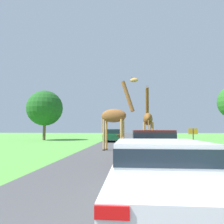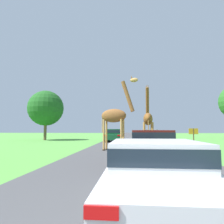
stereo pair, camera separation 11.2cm
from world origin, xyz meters
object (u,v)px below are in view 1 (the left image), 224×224
at_px(giraffe_near_road, 116,115).
at_px(car_verge_right, 113,135).
at_px(sign_post, 193,134).
at_px(car_queue_right, 150,134).
at_px(tree_centre_back, 45,108).
at_px(giraffe_companion, 148,119).
at_px(car_far_ahead, 154,137).
at_px(car_lead_maroon, 159,171).
at_px(car_queue_left, 152,145).

xyz_separation_m(giraffe_near_road, car_verge_right, (-1.03, 10.17, -1.68)).
bearing_deg(sign_post, car_queue_right, 97.87).
height_order(car_verge_right, tree_centre_back, tree_centre_back).
relative_size(giraffe_companion, car_queue_right, 1.09).
height_order(giraffe_companion, car_far_ahead, giraffe_companion).
bearing_deg(tree_centre_back, sign_post, -32.70).
relative_size(giraffe_near_road, car_far_ahead, 1.13).
relative_size(car_verge_right, sign_post, 2.81).
distance_m(giraffe_companion, car_lead_maroon, 10.53).
bearing_deg(car_queue_right, car_verge_right, -134.10).
relative_size(car_far_ahead, tree_centre_back, 0.67).
height_order(car_queue_right, tree_centre_back, tree_centre_back).
distance_m(car_lead_maroon, sign_post, 12.73).
bearing_deg(car_verge_right, sign_post, -50.17).
distance_m(giraffe_near_road, car_lead_maroon, 10.31).
bearing_deg(car_verge_right, car_lead_maroon, -82.87).
bearing_deg(tree_centre_back, giraffe_companion, -43.28).
relative_size(car_far_ahead, sign_post, 2.98).
bearing_deg(sign_post, car_queue_left, -119.53).
distance_m(giraffe_near_road, car_far_ahead, 9.64).
bearing_deg(tree_centre_back, car_queue_right, 11.06).
bearing_deg(giraffe_companion, car_queue_left, -89.85).
distance_m(giraffe_near_road, car_verge_right, 10.36).
distance_m(car_queue_right, car_far_ahead, 6.66).
bearing_deg(car_far_ahead, car_queue_right, 87.77).
bearing_deg(sign_post, tree_centre_back, 147.30).
bearing_deg(giraffe_companion, giraffe_near_road, -167.44).
bearing_deg(tree_centre_back, giraffe_near_road, -49.63).
xyz_separation_m(car_lead_maroon, sign_post, (4.35, 11.96, 0.39)).
height_order(car_lead_maroon, car_queue_right, car_queue_right).
bearing_deg(car_lead_maroon, tree_centre_back, 118.27).
xyz_separation_m(car_queue_left, tree_centre_back, (-12.56, 17.48, 3.61)).
bearing_deg(car_far_ahead, car_queue_left, -97.49).
height_order(giraffe_near_road, car_lead_maroon, giraffe_near_road).
relative_size(giraffe_companion, car_far_ahead, 1.09).
xyz_separation_m(giraffe_companion, car_queue_right, (1.72, 15.00, -1.45)).
bearing_deg(car_queue_left, car_far_ahead, 82.51).
distance_m(car_verge_right, tree_centre_back, 10.50).
xyz_separation_m(car_far_ahead, car_verge_right, (-4.76, 1.47, 0.14)).
distance_m(giraffe_near_road, tree_centre_back, 16.51).
relative_size(giraffe_companion, car_verge_right, 1.15).
xyz_separation_m(giraffe_companion, car_lead_maroon, (-0.77, -10.39, -1.54)).
bearing_deg(car_verge_right, giraffe_near_road, -84.21).
xyz_separation_m(car_queue_right, car_queue_left, (-2.06, -20.34, -0.00)).
relative_size(giraffe_near_road, car_verge_right, 1.20).
distance_m(giraffe_near_road, sign_post, 6.31).
distance_m(car_lead_maroon, car_far_ahead, 18.87).
distance_m(car_lead_maroon, car_queue_left, 5.07).
relative_size(car_lead_maroon, car_far_ahead, 0.90).
xyz_separation_m(tree_centre_back, sign_post, (16.47, -10.57, -3.30)).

